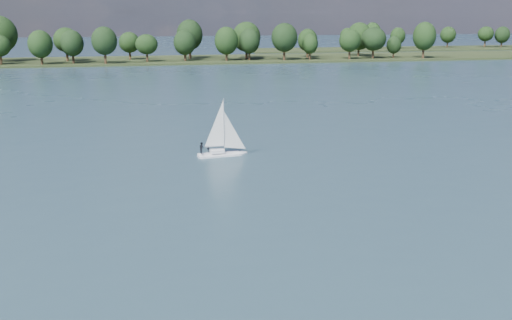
{
  "coord_description": "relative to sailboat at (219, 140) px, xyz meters",
  "views": [
    {
      "loc": [
        -2.25,
        -19.07,
        18.84
      ],
      "look_at": [
        10.0,
        42.49,
        2.5
      ],
      "focal_mm": 40.0,
      "sensor_mm": 36.0,
      "label": 1
    }
  ],
  "objects": [
    {
      "name": "ground",
      "position": [
        -7.49,
        45.03,
        -2.28
      ],
      "size": [
        700.0,
        700.0,
        0.0
      ],
      "primitive_type": "plane",
      "color": "#233342",
      "rests_on": "ground"
    },
    {
      "name": "treeline",
      "position": [
        -19.0,
        152.7,
        5.78
      ],
      "size": [
        562.27,
        73.49,
        18.79
      ],
      "color": "black",
      "rests_on": "ground"
    },
    {
      "name": "far_shore",
      "position": [
        -7.49,
        157.03,
        -2.28
      ],
      "size": [
        660.0,
        40.0,
        1.5
      ],
      "primitive_type": "cube",
      "color": "black",
      "rests_on": "ground"
    },
    {
      "name": "sailboat",
      "position": [
        0.0,
        0.0,
        0.0
      ],
      "size": [
        6.37,
        2.56,
        8.15
      ],
      "rotation": [
        0.0,
        0.0,
        0.14
      ],
      "color": "silver",
      "rests_on": "ground"
    },
    {
      "name": "far_shore_back",
      "position": [
        152.51,
        205.03,
        -2.28
      ],
      "size": [
        220.0,
        30.0,
        1.4
      ],
      "primitive_type": "cube",
      "color": "black",
      "rests_on": "ground"
    }
  ]
}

